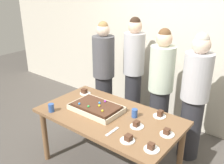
{
  "coord_description": "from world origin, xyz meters",
  "views": [
    {
      "loc": [
        1.63,
        -2.01,
        2.22
      ],
      "look_at": [
        -0.08,
        0.15,
        1.11
      ],
      "focal_mm": 40.23,
      "sensor_mm": 36.0,
      "label": 1
    }
  ],
  "objects_px": {
    "plated_slice_center_front": "(160,115)",
    "plated_slice_far_left": "(85,92)",
    "sheet_cake": "(96,108)",
    "party_table": "(109,121)",
    "person_serving_front": "(133,70)",
    "cake_server_utensil": "(112,131)",
    "drink_cup_middle": "(51,108)",
    "plated_slice_near_left": "(137,125)",
    "drink_cup_nearest": "(135,113)",
    "plated_slice_near_right": "(128,139)",
    "plated_slice_center_back": "(151,148)",
    "person_striped_tie_right": "(104,74)",
    "person_far_right_suit": "(161,86)",
    "person_green_shirt_behind": "(194,97)",
    "plated_slice_far_right": "(167,133)"
  },
  "relations": [
    {
      "from": "plated_slice_far_left",
      "to": "plated_slice_center_back",
      "type": "distance_m",
      "value": 1.46
    },
    {
      "from": "plated_slice_near_right",
      "to": "person_striped_tie_right",
      "type": "relative_size",
      "value": 0.09
    },
    {
      "from": "plated_slice_center_front",
      "to": "plated_slice_far_left",
      "type": "bearing_deg",
      "value": -176.08
    },
    {
      "from": "person_far_right_suit",
      "to": "person_green_shirt_behind",
      "type": "bearing_deg",
      "value": 104.72
    },
    {
      "from": "party_table",
      "to": "drink_cup_middle",
      "type": "relative_size",
      "value": 16.85
    },
    {
      "from": "plated_slice_near_left",
      "to": "drink_cup_nearest",
      "type": "bearing_deg",
      "value": 129.73
    },
    {
      "from": "plated_slice_far_left",
      "to": "person_serving_front",
      "type": "height_order",
      "value": "person_serving_front"
    },
    {
      "from": "plated_slice_near_right",
      "to": "plated_slice_center_back",
      "type": "bearing_deg",
      "value": 4.83
    },
    {
      "from": "plated_slice_near_left",
      "to": "person_serving_front",
      "type": "distance_m",
      "value": 1.4
    },
    {
      "from": "sheet_cake",
      "to": "cake_server_utensil",
      "type": "xyz_separation_m",
      "value": [
        0.44,
        -0.25,
        -0.03
      ]
    },
    {
      "from": "plated_slice_near_left",
      "to": "person_serving_front",
      "type": "height_order",
      "value": "person_serving_front"
    },
    {
      "from": "plated_slice_far_right",
      "to": "plated_slice_center_front",
      "type": "bearing_deg",
      "value": 129.4
    },
    {
      "from": "plated_slice_near_right",
      "to": "sheet_cake",
      "type": "bearing_deg",
      "value": 157.15
    },
    {
      "from": "party_table",
      "to": "drink_cup_middle",
      "type": "height_order",
      "value": "drink_cup_middle"
    },
    {
      "from": "plated_slice_center_back",
      "to": "cake_server_utensil",
      "type": "bearing_deg",
      "value": 178.94
    },
    {
      "from": "drink_cup_middle",
      "to": "person_green_shirt_behind",
      "type": "xyz_separation_m",
      "value": [
        1.28,
        1.22,
        0.06
      ]
    },
    {
      "from": "sheet_cake",
      "to": "drink_cup_nearest",
      "type": "distance_m",
      "value": 0.48
    },
    {
      "from": "plated_slice_near_right",
      "to": "person_far_right_suit",
      "type": "height_order",
      "value": "person_far_right_suit"
    },
    {
      "from": "person_serving_front",
      "to": "drink_cup_nearest",
      "type": "bearing_deg",
      "value": 23.4
    },
    {
      "from": "plated_slice_near_right",
      "to": "cake_server_utensil",
      "type": "distance_m",
      "value": 0.22
    },
    {
      "from": "sheet_cake",
      "to": "person_far_right_suit",
      "type": "height_order",
      "value": "person_far_right_suit"
    },
    {
      "from": "plated_slice_near_right",
      "to": "plated_slice_center_back",
      "type": "distance_m",
      "value": 0.25
    },
    {
      "from": "drink_cup_nearest",
      "to": "cake_server_utensil",
      "type": "height_order",
      "value": "drink_cup_nearest"
    },
    {
      "from": "plated_slice_near_left",
      "to": "plated_slice_far_left",
      "type": "xyz_separation_m",
      "value": [
        -1.04,
        0.27,
        0.0
      ]
    },
    {
      "from": "cake_server_utensil",
      "to": "person_green_shirt_behind",
      "type": "relative_size",
      "value": 0.12
    },
    {
      "from": "sheet_cake",
      "to": "person_green_shirt_behind",
      "type": "bearing_deg",
      "value": 44.56
    },
    {
      "from": "sheet_cake",
      "to": "person_striped_tie_right",
      "type": "distance_m",
      "value": 0.95
    },
    {
      "from": "plated_slice_center_front",
      "to": "drink_cup_nearest",
      "type": "relative_size",
      "value": 1.5
    },
    {
      "from": "drink_cup_middle",
      "to": "plated_slice_near_left",
      "type": "bearing_deg",
      "value": 19.38
    },
    {
      "from": "drink_cup_nearest",
      "to": "person_green_shirt_behind",
      "type": "height_order",
      "value": "person_green_shirt_behind"
    },
    {
      "from": "cake_server_utensil",
      "to": "person_striped_tie_right",
      "type": "xyz_separation_m",
      "value": [
        -0.98,
        1.03,
        0.11
      ]
    },
    {
      "from": "plated_slice_far_right",
      "to": "plated_slice_center_front",
      "type": "relative_size",
      "value": 1.0
    },
    {
      "from": "plated_slice_center_front",
      "to": "person_serving_front",
      "type": "relative_size",
      "value": 0.09
    },
    {
      "from": "sheet_cake",
      "to": "plated_slice_far_left",
      "type": "xyz_separation_m",
      "value": [
        -0.45,
        0.26,
        -0.01
      ]
    },
    {
      "from": "plated_slice_far_left",
      "to": "cake_server_utensil",
      "type": "relative_size",
      "value": 0.75
    },
    {
      "from": "plated_slice_center_front",
      "to": "person_serving_front",
      "type": "bearing_deg",
      "value": 138.61
    },
    {
      "from": "cake_server_utensil",
      "to": "plated_slice_near_right",
      "type": "bearing_deg",
      "value": -7.75
    },
    {
      "from": "plated_slice_far_right",
      "to": "cake_server_utensil",
      "type": "relative_size",
      "value": 0.75
    },
    {
      "from": "party_table",
      "to": "sheet_cake",
      "type": "distance_m",
      "value": 0.23
    },
    {
      "from": "drink_cup_middle",
      "to": "person_far_right_suit",
      "type": "height_order",
      "value": "person_far_right_suit"
    },
    {
      "from": "party_table",
      "to": "sheet_cake",
      "type": "bearing_deg",
      "value": -177.06
    },
    {
      "from": "sheet_cake",
      "to": "plated_slice_center_back",
      "type": "height_order",
      "value": "sheet_cake"
    },
    {
      "from": "plated_slice_near_left",
      "to": "person_striped_tie_right",
      "type": "relative_size",
      "value": 0.09
    },
    {
      "from": "cake_server_utensil",
      "to": "person_green_shirt_behind",
      "type": "bearing_deg",
      "value": 68.69
    },
    {
      "from": "sheet_cake",
      "to": "plated_slice_center_front",
      "type": "distance_m",
      "value": 0.76
    },
    {
      "from": "plated_slice_far_left",
      "to": "cake_server_utensil",
      "type": "distance_m",
      "value": 1.03
    },
    {
      "from": "plated_slice_near_right",
      "to": "person_striped_tie_right",
      "type": "distance_m",
      "value": 1.6
    },
    {
      "from": "party_table",
      "to": "person_serving_front",
      "type": "distance_m",
      "value": 1.22
    },
    {
      "from": "sheet_cake",
      "to": "plated_slice_far_left",
      "type": "bearing_deg",
      "value": 149.71
    },
    {
      "from": "plated_slice_far_right",
      "to": "person_far_right_suit",
      "type": "xyz_separation_m",
      "value": [
        -0.54,
        0.87,
        0.09
      ]
    }
  ]
}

